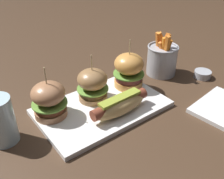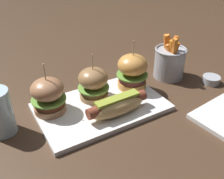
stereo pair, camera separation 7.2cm
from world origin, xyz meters
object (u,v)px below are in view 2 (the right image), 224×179
Objects in this scene: fries_bucket at (170,62)px; platter_main at (101,107)px; hot_dog at (117,105)px; sauce_ramekin at (211,80)px; slider_center at (94,83)px; slider_right at (132,71)px; slider_left at (48,95)px.

platter_main is at bearing -169.90° from fries_bucket.
sauce_ramekin is (0.36, -0.00, -0.03)m from hot_dog.
slider_center is (0.00, 0.04, 0.05)m from platter_main.
sauce_ramekin is at bearing -20.53° from slider_right.
sauce_ramekin is at bearing -0.01° from hot_dog.
hot_dog is 0.10m from slider_center.
slider_right is at bearing 40.62° from hot_dog.
fries_bucket is (0.27, 0.11, 0.01)m from hot_dog.
slider_left reaches higher than hot_dog.
platter_main is 0.07m from slider_center.
hot_dog is 1.26× the size of slider_center.
fries_bucket is at bearing 0.54° from slider_left.
slider_center is 2.45× the size of sauce_ramekin.
platter_main is 2.49× the size of slider_left.
slider_center reaches higher than sauce_ramekin.
fries_bucket reaches higher than sauce_ramekin.
slider_left is 1.02× the size of slider_center.
fries_bucket reaches higher than hot_dog.
sauce_ramekin is (0.38, -0.10, -0.05)m from slider_center.
hot_dog is at bearing -80.24° from slider_center.
slider_center is 0.91× the size of fries_bucket.
hot_dog reaches higher than sauce_ramekin.
slider_right reaches higher than platter_main.
slider_right is 0.28m from sauce_ramekin.
slider_left is 0.26m from slider_right.
slider_left is 0.42m from fries_bucket.
sauce_ramekin is (0.51, -0.10, -0.05)m from slider_left.
slider_right reaches higher than slider_left.
slider_left is (-0.13, 0.05, 0.06)m from platter_main.
slider_left is 2.50× the size of sauce_ramekin.
platter_main is 2.32× the size of fries_bucket.
fries_bucket is (0.42, 0.00, -0.01)m from slider_left.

